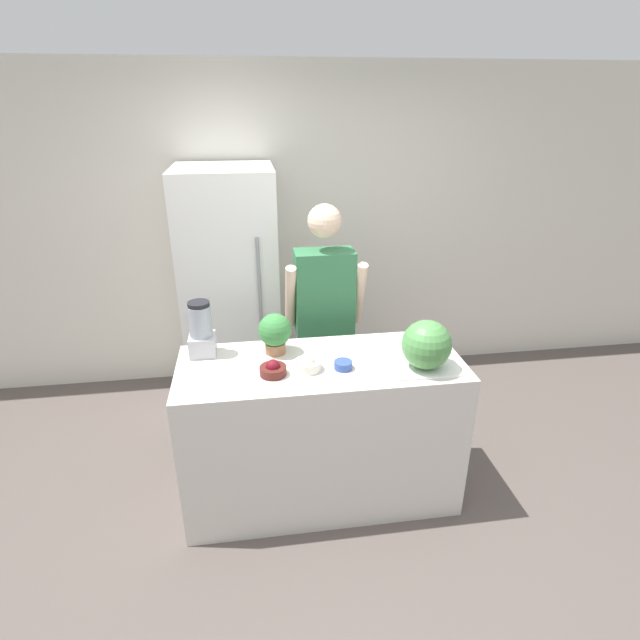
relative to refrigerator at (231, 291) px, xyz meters
The scene contains 12 objects.
ground_plane 1.90m from the refrigerator, 71.56° to the right, with size 14.00×14.00×0.00m, color #564C47.
wall_back 0.76m from the refrigerator, 38.56° to the left, with size 8.00×0.06×2.60m.
counter_island 1.43m from the refrigerator, 67.12° to the right, with size 1.63×0.66×0.94m.
refrigerator is the anchor object (origin of this frame).
person 0.86m from the refrigerator, 41.23° to the right, with size 0.54×0.27×1.71m.
cutting_board 1.75m from the refrigerator, 51.93° to the right, with size 0.39×0.27×0.01m.
watermelon 1.77m from the refrigerator, 52.24° to the right, with size 0.27×0.27×0.27m.
bowl_cherries 1.36m from the refrigerator, 79.55° to the right, with size 0.15×0.15×0.09m.
bowl_cream 1.39m from the refrigerator, 71.46° to the right, with size 0.15×0.15×0.10m.
bowl_small_blue 1.47m from the refrigerator, 64.43° to the right, with size 0.10×0.10×0.05m.
blender 1.06m from the refrigerator, 97.88° to the right, with size 0.15×0.15×0.33m.
potted_plant 1.13m from the refrigerator, 75.64° to the right, with size 0.19×0.19×0.24m.
Camera 1 is at (-0.37, -2.14, 2.32)m, focal length 28.00 mm.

